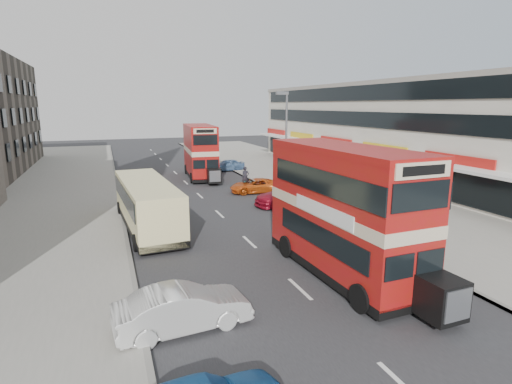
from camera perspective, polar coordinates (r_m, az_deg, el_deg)
name	(u,v)px	position (r m, az deg, el deg)	size (l,w,h in m)	color
ground	(325,313)	(15.04, 9.67, -16.33)	(160.00, 160.00, 0.00)	#28282B
road_surface	(200,196)	(32.88, -7.87, -0.50)	(12.00, 90.00, 0.01)	#28282B
pavement_right	(331,185)	(37.24, 10.45, 1.00)	(12.00, 90.00, 0.15)	gray
pavement_left	(31,208)	(32.58, -28.95, -1.92)	(12.00, 90.00, 0.15)	gray
kerb_left	(120,201)	(32.16, -18.54, -1.18)	(0.20, 90.00, 0.16)	gray
kerb_right	(270,189)	(34.64, 2.02, 0.37)	(0.20, 90.00, 0.16)	gray
commercial_row	(393,130)	(42.83, 18.60, 8.24)	(9.90, 46.20, 9.30)	beige
street_lamp	(285,135)	(32.33, 4.13, 7.94)	(1.00, 0.20, 8.12)	slate
bus_main	(344,211)	(17.33, 12.24, -2.62)	(2.97, 9.67, 5.30)	black
bus_second	(200,151)	(40.81, -7.81, 5.69)	(3.22, 9.28, 5.01)	black
coach	(147,203)	(24.53, -15.03, -1.47)	(3.13, 9.97, 2.60)	black
car_left_front	(183,309)	(13.78, -10.15, -15.75)	(1.52, 4.36, 1.44)	silver
car_right_a	(289,195)	(29.47, 4.57, -0.43)	(2.08, 5.12, 1.49)	#A51026
car_right_b	(256,186)	(33.54, -0.05, 0.87)	(1.94, 4.21, 1.17)	#DA5815
car_right_c	(227,165)	(44.77, -4.06, 3.77)	(1.54, 3.83, 1.30)	#547BA9
pedestrian_near	(320,192)	(29.18, 8.99, -0.01)	(0.68, 0.46, 1.84)	gray
cyclist	(245,183)	(33.90, -1.49, 1.20)	(0.72, 1.87, 2.12)	gray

